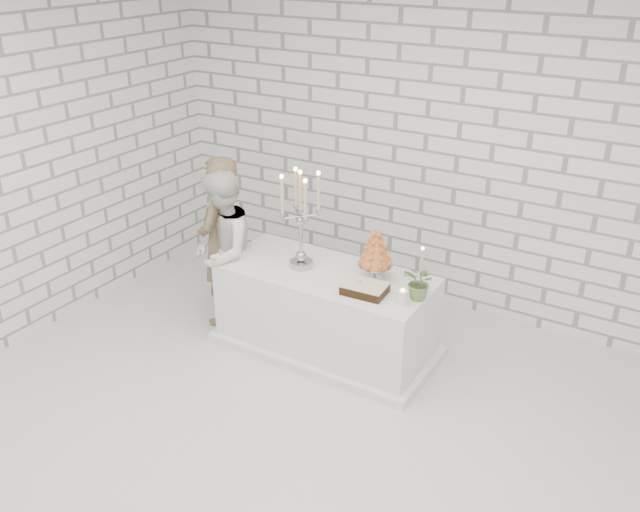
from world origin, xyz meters
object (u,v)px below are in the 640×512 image
at_px(bride, 222,252).
at_px(groom, 220,241).
at_px(cake_table, 326,311).
at_px(croquembouche, 376,254).
at_px(candelabra, 301,220).

bearing_deg(bride, groom, -158.48).
relative_size(groom, bride, 1.06).
xyz_separation_m(cake_table, groom, (-1.08, -0.05, 0.42)).
relative_size(cake_table, bride, 1.20).
xyz_separation_m(groom, bride, (0.09, -0.10, -0.04)).
height_order(groom, croquembouche, groom).
bearing_deg(cake_table, bride, -171.61).
relative_size(cake_table, groom, 1.13).
bearing_deg(cake_table, groom, -177.43).
xyz_separation_m(bride, candelabra, (0.76, 0.12, 0.43)).
bearing_deg(groom, bride, 27.78).
height_order(groom, candelabra, candelabra).
bearing_deg(croquembouche, groom, -174.76).
bearing_deg(candelabra, groom, -178.27).
bearing_deg(candelabra, bride, -170.77).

